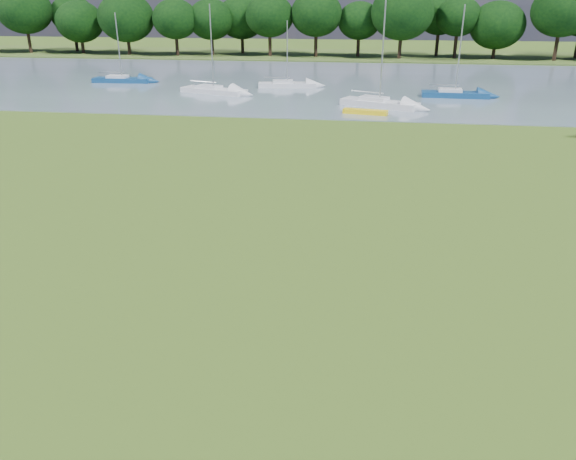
# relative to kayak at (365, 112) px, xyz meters

# --- Properties ---
(ground) EXTENTS (220.00, 220.00, 0.00)m
(ground) POSITION_rel_kayak_xyz_m (-0.18, -24.56, -0.22)
(ground) COLOR olive
(river) EXTENTS (220.00, 40.00, 0.10)m
(river) POSITION_rel_kayak_xyz_m (-0.18, 17.44, -0.22)
(river) COLOR slate
(river) RESTS_ON ground
(far_bank) EXTENTS (220.00, 20.00, 0.40)m
(far_bank) POSITION_rel_kayak_xyz_m (-0.18, 47.44, -0.22)
(far_bank) COLOR #4C6626
(far_bank) RESTS_ON ground
(kayak) EXTENTS (3.50, 1.48, 0.34)m
(kayak) POSITION_rel_kayak_xyz_m (0.00, 0.00, 0.00)
(kayak) COLOR yellow
(kayak) RESTS_ON river
(tree_line) EXTENTS (158.19, 7.95, 9.63)m
(tree_line) POSITION_rel_kayak_xyz_m (8.16, 43.44, 5.51)
(tree_line) COLOR black
(tree_line) RESTS_ON far_bank
(sailboat_1) EXTENTS (6.12, 1.96, 6.92)m
(sailboat_1) POSITION_rel_kayak_xyz_m (-25.86, 14.04, 0.25)
(sailboat_1) COLOR navy
(sailboat_1) RESTS_ON river
(sailboat_2) EXTENTS (5.85, 1.78, 7.79)m
(sailboat_2) POSITION_rel_kayak_xyz_m (7.76, 9.12, 0.28)
(sailboat_2) COLOR navy
(sailboat_2) RESTS_ON river
(sailboat_3) EXTENTS (5.92, 2.50, 6.27)m
(sailboat_3) POSITION_rel_kayak_xyz_m (-8.05, 13.06, 0.22)
(sailboat_3) COLOR silver
(sailboat_3) RESTS_ON river
(sailboat_4) EXTENTS (6.57, 4.25, 9.51)m
(sailboat_4) POSITION_rel_kayak_xyz_m (1.02, 3.28, 0.31)
(sailboat_4) COLOR silver
(sailboat_4) RESTS_ON river
(sailboat_5) EXTENTS (6.70, 3.92, 7.79)m
(sailboat_5) POSITION_rel_kayak_xyz_m (-14.33, 8.35, 0.23)
(sailboat_5) COLOR silver
(sailboat_5) RESTS_ON river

